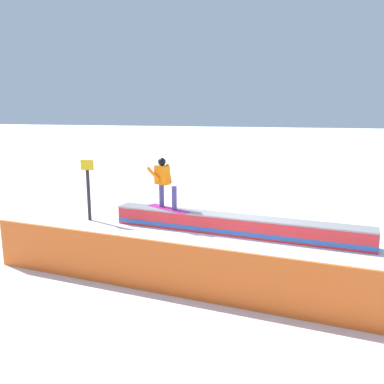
# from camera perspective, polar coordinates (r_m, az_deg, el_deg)

# --- Properties ---
(ground_plane) EXTENTS (120.00, 120.00, 0.00)m
(ground_plane) POSITION_cam_1_polar(r_m,az_deg,el_deg) (10.82, 6.18, -5.97)
(ground_plane) COLOR white
(grind_box) EXTENTS (6.88, 1.48, 0.51)m
(grind_box) POSITION_cam_1_polar(r_m,az_deg,el_deg) (10.75, 6.21, -4.79)
(grind_box) COLOR red
(grind_box) RESTS_ON ground_plane
(snowboarder) EXTENTS (1.39, 0.98, 1.41)m
(snowboarder) POSITION_cam_1_polar(r_m,az_deg,el_deg) (11.30, -3.99, 1.53)
(snowboarder) COLOR #BB208B
(snowboarder) RESTS_ON grind_box
(safety_fence) EXTENTS (9.04, 1.29, 0.98)m
(safety_fence) POSITION_cam_1_polar(r_m,az_deg,el_deg) (7.06, 1.78, -11.56)
(safety_fence) COLOR orange
(safety_fence) RESTS_ON ground_plane
(trail_marker) EXTENTS (0.40, 0.10, 1.81)m
(trail_marker) POSITION_cam_1_polar(r_m,az_deg,el_deg) (12.27, -14.39, 0.53)
(trail_marker) COLOR #262628
(trail_marker) RESTS_ON ground_plane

